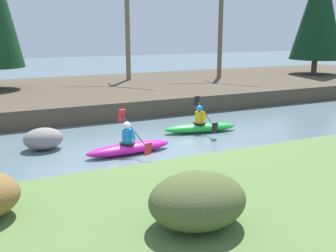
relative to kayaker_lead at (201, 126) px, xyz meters
name	(u,v)px	position (x,y,z in m)	size (l,w,h in m)	color
ground_plane	(159,157)	(-2.57, -2.04, -0.22)	(90.00, 90.00, 0.00)	slate
riverbank_near	(303,234)	(-2.57, -7.85, 0.22)	(44.00, 6.41, 0.87)	#56753D
riverbank_far	(80,94)	(-2.57, 8.19, 0.16)	(44.00, 10.53, 0.76)	#4C4233
conifer_tree_centre	(319,7)	(13.10, 7.74, 4.84)	(3.38, 3.38, 7.63)	brown
bare_tree_mid_upstream	(127,23)	(0.79, 10.12, 3.82)	(3.83, 3.79, 6.98)	#7A664C
bare_tree_mid_downstream	(220,23)	(6.33, 8.88, 3.83)	(3.85, 3.80, 7.00)	brown
shrub_clump_second	(198,200)	(-4.39, -7.57, 1.05)	(1.47, 1.22, 0.80)	#4C562D
kayaker_lead	(201,126)	(0.00, 0.00, 0.00)	(2.79, 2.06, 1.20)	green
kayaker_middle	(130,147)	(-3.24, -1.33, 0.00)	(2.79, 2.07, 1.20)	#C61999
boulder_midstream	(43,139)	(-5.54, 0.23, 0.12)	(1.22, 0.95, 0.69)	gray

